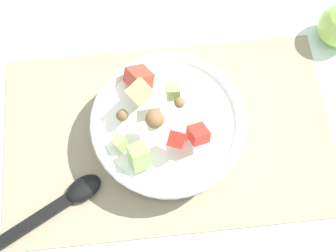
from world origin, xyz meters
TOP-DOWN VIEW (x-y plane):
  - ground_plane at (0.00, 0.00)m, footprint 2.40×2.40m
  - placemat at (0.00, 0.00)m, footprint 0.52×0.32m
  - salad_bowl at (0.00, 0.00)m, footprint 0.23×0.23m
  - serving_spoon at (0.17, 0.09)m, footprint 0.18×0.11m

SIDE VIEW (x-z plane):
  - ground_plane at x=0.00m, z-range 0.00..0.00m
  - placemat at x=0.00m, z-range 0.00..0.01m
  - serving_spoon at x=0.17m, z-range 0.00..0.02m
  - salad_bowl at x=0.00m, z-range -0.02..0.10m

